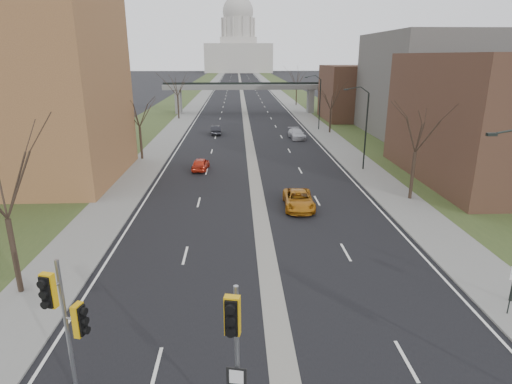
{
  "coord_description": "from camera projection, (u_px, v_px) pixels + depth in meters",
  "views": [
    {
      "loc": [
        -1.69,
        -12.06,
        11.75
      ],
      "look_at": [
        -0.62,
        12.27,
        3.97
      ],
      "focal_mm": 30.0,
      "sensor_mm": 36.0,
      "label": 1
    }
  ],
  "objects": [
    {
      "name": "commercial_block_far",
      "position": [
        361.0,
        93.0,
        81.14
      ],
      "size": [
        14.0,
        14.0,
        10.0
      ],
      "primitive_type": "cube",
      "color": "#503425",
      "rests_on": "ground"
    },
    {
      "name": "pedestrian_bridge",
      "position": [
        245.0,
        90.0,
        89.78
      ],
      "size": [
        34.0,
        3.0,
        6.45
      ],
      "color": "slate",
      "rests_on": "ground"
    },
    {
      "name": "signal_pole_median",
      "position": [
        235.0,
        342.0,
        12.44
      ],
      "size": [
        0.68,
        0.91,
        5.47
      ],
      "rotation": [
        0.0,
        0.0,
        -0.2
      ],
      "color": "gray",
      "rests_on": "ground"
    },
    {
      "name": "grass_verge_left",
      "position": [
        192.0,
        89.0,
        157.09
      ],
      "size": [
        8.0,
        600.0,
        0.1
      ],
      "primitive_type": "cube",
      "color": "#2C3B1B",
      "rests_on": "ground"
    },
    {
      "name": "car_left_near",
      "position": [
        201.0,
        164.0,
        45.91
      ],
      "size": [
        1.89,
        3.99,
        1.32
      ],
      "primitive_type": "imported",
      "rotation": [
        0.0,
        0.0,
        3.05
      ],
      "color": "red",
      "rests_on": "ground"
    },
    {
      "name": "sidewalk_left",
      "position": [
        209.0,
        89.0,
        157.34
      ],
      "size": [
        4.0,
        600.0,
        0.12
      ],
      "primitive_type": "cube",
      "color": "gray",
      "rests_on": "ground"
    },
    {
      "name": "tree_right_c",
      "position": [
        297.0,
        76.0,
        103.93
      ],
      "size": [
        7.65,
        7.65,
        9.99
      ],
      "color": "#382B21",
      "rests_on": "sidewalk_right"
    },
    {
      "name": "tree_left_c",
      "position": [
        177.0,
        82.0,
        80.95
      ],
      "size": [
        7.65,
        7.65,
        9.99
      ],
      "color": "#382B21",
      "rests_on": "sidewalk_left"
    },
    {
      "name": "tree_left_b",
      "position": [
        138.0,
        106.0,
        48.84
      ],
      "size": [
        6.75,
        6.75,
        8.81
      ],
      "color": "#382B21",
      "rests_on": "sidewalk_left"
    },
    {
      "name": "road_surface",
      "position": [
        241.0,
        89.0,
        157.86
      ],
      "size": [
        20.0,
        600.0,
        0.01
      ],
      "primitive_type": "cube",
      "color": "black",
      "rests_on": "ground"
    },
    {
      "name": "car_right_near",
      "position": [
        299.0,
        200.0,
        34.39
      ],
      "size": [
        2.5,
        5.1,
        1.39
      ],
      "primitive_type": "imported",
      "rotation": [
        0.0,
        0.0,
        -0.04
      ],
      "color": "#B06912",
      "rests_on": "ground"
    },
    {
      "name": "streetlight_mid",
      "position": [
        360.0,
        105.0,
        43.92
      ],
      "size": [
        2.61,
        0.2,
        8.7
      ],
      "color": "black",
      "rests_on": "sidewalk_right"
    },
    {
      "name": "tree_right_b",
      "position": [
        331.0,
        96.0,
        66.24
      ],
      "size": [
        6.3,
        6.3,
        8.22
      ],
      "color": "#382B21",
      "rests_on": "sidewalk_right"
    },
    {
      "name": "car_right_mid",
      "position": [
        297.0,
        134.0,
        63.31
      ],
      "size": [
        2.43,
        5.07,
        1.43
      ],
      "primitive_type": "imported",
      "rotation": [
        0.0,
        0.0,
        0.09
      ],
      "color": "#B7B7BF",
      "rests_on": "ground"
    },
    {
      "name": "commercial_block_mid",
      "position": [
        436.0,
        86.0,
        63.5
      ],
      "size": [
        18.0,
        22.0,
        15.0
      ],
      "primitive_type": "cube",
      "color": "#615E58",
      "rests_on": "ground"
    },
    {
      "name": "car_left_far",
      "position": [
        216.0,
        130.0,
        66.69
      ],
      "size": [
        1.83,
        4.24,
        1.36
      ],
      "primitive_type": "imported",
      "rotation": [
        0.0,
        0.0,
        3.24
      ],
      "color": "black",
      "rests_on": "ground"
    },
    {
      "name": "tree_right_a",
      "position": [
        419.0,
        122.0,
        34.58
      ],
      "size": [
        7.2,
        7.2,
        9.4
      ],
      "color": "#382B21",
      "rests_on": "sidewalk_right"
    },
    {
      "name": "capitol",
      "position": [
        238.0,
        46.0,
        313.98
      ],
      "size": [
        48.0,
        42.0,
        55.75
      ],
      "color": "#BBB5AB",
      "rests_on": "ground"
    },
    {
      "name": "grass_verge_right",
      "position": [
        290.0,
        89.0,
        158.61
      ],
      "size": [
        8.0,
        600.0,
        0.1
      ],
      "primitive_type": "cube",
      "color": "#2C3B1B",
      "rests_on": "ground"
    },
    {
      "name": "commercial_block_near",
      "position": [
        505.0,
        119.0,
        40.95
      ],
      "size": [
        16.0,
        20.0,
        12.0
      ],
      "primitive_type": "cube",
      "color": "#503425",
      "rests_on": "ground"
    },
    {
      "name": "sidewalk_right",
      "position": [
        274.0,
        89.0,
        158.35
      ],
      "size": [
        4.0,
        600.0,
        0.12
      ],
      "primitive_type": "cube",
      "color": "gray",
      "rests_on": "ground"
    },
    {
      "name": "streetlight_far",
      "position": [
        316.0,
        87.0,
        68.66
      ],
      "size": [
        2.61,
        0.2,
        8.7
      ],
      "color": "black",
      "rests_on": "sidewalk_right"
    },
    {
      "name": "median_strip",
      "position": [
        241.0,
        89.0,
        157.87
      ],
      "size": [
        1.2,
        600.0,
        0.02
      ],
      "primitive_type": "cube",
      "color": "gray",
      "rests_on": "ground"
    },
    {
      "name": "signal_pole_left",
      "position": [
        65.0,
        314.0,
        14.24
      ],
      "size": [
        1.18,
        0.91,
        5.42
      ],
      "rotation": [
        0.0,
        0.0,
        -0.29
      ],
      "color": "gray",
      "rests_on": "ground"
    }
  ]
}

